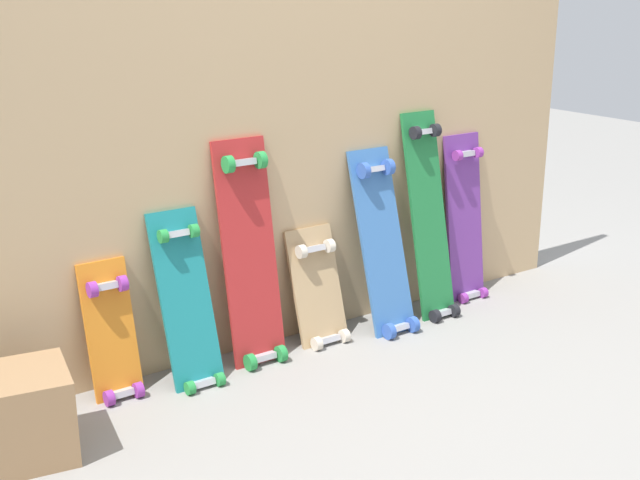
{
  "coord_description": "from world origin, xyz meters",
  "views": [
    {
      "loc": [
        -1.84,
        -2.74,
        1.46
      ],
      "look_at": [
        0.0,
        -0.07,
        0.45
      ],
      "focal_mm": 46.99,
      "sensor_mm": 36.0,
      "label": 1
    }
  ],
  "objects_px": {
    "skateboard_teal": "(188,309)",
    "skateboard_blue": "(384,249)",
    "skateboard_orange": "(113,339)",
    "wooden_crate": "(24,415)",
    "skateboard_red": "(251,261)",
    "skateboard_green": "(430,224)",
    "skateboard_purple": "(465,225)",
    "skateboard_natural": "(319,294)"
  },
  "relations": [
    {
      "from": "skateboard_red",
      "to": "skateboard_blue",
      "type": "height_order",
      "value": "skateboard_red"
    },
    {
      "from": "skateboard_teal",
      "to": "skateboard_natural",
      "type": "xyz_separation_m",
      "value": [
        0.61,
        0.02,
        -0.08
      ]
    },
    {
      "from": "skateboard_blue",
      "to": "skateboard_purple",
      "type": "bearing_deg",
      "value": 7.31
    },
    {
      "from": "skateboard_teal",
      "to": "skateboard_natural",
      "type": "bearing_deg",
      "value": 2.24
    },
    {
      "from": "skateboard_teal",
      "to": "wooden_crate",
      "type": "distance_m",
      "value": 0.72
    },
    {
      "from": "skateboard_teal",
      "to": "skateboard_blue",
      "type": "bearing_deg",
      "value": -1.03
    },
    {
      "from": "skateboard_red",
      "to": "wooden_crate",
      "type": "distance_m",
      "value": 1.03
    },
    {
      "from": "skateboard_red",
      "to": "skateboard_blue",
      "type": "distance_m",
      "value": 0.63
    },
    {
      "from": "skateboard_orange",
      "to": "skateboard_natural",
      "type": "bearing_deg",
      "value": -1.33
    },
    {
      "from": "skateboard_purple",
      "to": "skateboard_orange",
      "type": "bearing_deg",
      "value": -179.7
    },
    {
      "from": "skateboard_blue",
      "to": "skateboard_natural",
      "type": "bearing_deg",
      "value": 172.61
    },
    {
      "from": "skateboard_red",
      "to": "skateboard_green",
      "type": "height_order",
      "value": "skateboard_green"
    },
    {
      "from": "skateboard_natural",
      "to": "skateboard_blue",
      "type": "distance_m",
      "value": 0.35
    },
    {
      "from": "skateboard_natural",
      "to": "skateboard_green",
      "type": "distance_m",
      "value": 0.62
    },
    {
      "from": "skateboard_red",
      "to": "wooden_crate",
      "type": "xyz_separation_m",
      "value": [
        -0.97,
        -0.22,
        -0.26
      ]
    },
    {
      "from": "wooden_crate",
      "to": "skateboard_teal",
      "type": "bearing_deg",
      "value": 16.12
    },
    {
      "from": "skateboard_orange",
      "to": "skateboard_blue",
      "type": "xyz_separation_m",
      "value": [
        1.2,
        -0.06,
        0.14
      ]
    },
    {
      "from": "skateboard_green",
      "to": "skateboard_purple",
      "type": "relative_size",
      "value": 1.15
    },
    {
      "from": "skateboard_red",
      "to": "skateboard_natural",
      "type": "height_order",
      "value": "skateboard_red"
    },
    {
      "from": "skateboard_purple",
      "to": "wooden_crate",
      "type": "relative_size",
      "value": 2.93
    },
    {
      "from": "skateboard_teal",
      "to": "skateboard_red",
      "type": "bearing_deg",
      "value": 5.54
    },
    {
      "from": "skateboard_teal",
      "to": "skateboard_blue",
      "type": "height_order",
      "value": "skateboard_blue"
    },
    {
      "from": "skateboard_red",
      "to": "skateboard_natural",
      "type": "relative_size",
      "value": 1.73
    },
    {
      "from": "skateboard_natural",
      "to": "skateboard_green",
      "type": "xyz_separation_m",
      "value": [
        0.59,
        -0.02,
        0.22
      ]
    },
    {
      "from": "skateboard_red",
      "to": "skateboard_green",
      "type": "xyz_separation_m",
      "value": [
        0.9,
        -0.03,
        0.01
      ]
    },
    {
      "from": "skateboard_orange",
      "to": "skateboard_green",
      "type": "distance_m",
      "value": 1.49
    },
    {
      "from": "skateboard_orange",
      "to": "skateboard_blue",
      "type": "distance_m",
      "value": 1.21
    },
    {
      "from": "skateboard_orange",
      "to": "wooden_crate",
      "type": "xyz_separation_m",
      "value": [
        -0.39,
        -0.24,
        -0.07
      ]
    },
    {
      "from": "skateboard_orange",
      "to": "skateboard_natural",
      "type": "relative_size",
      "value": 1.04
    },
    {
      "from": "skateboard_teal",
      "to": "skateboard_blue",
      "type": "relative_size",
      "value": 0.86
    },
    {
      "from": "skateboard_red",
      "to": "skateboard_teal",
      "type": "bearing_deg",
      "value": -174.46
    },
    {
      "from": "skateboard_orange",
      "to": "skateboard_teal",
      "type": "distance_m",
      "value": 0.29
    },
    {
      "from": "skateboard_red",
      "to": "skateboard_blue",
      "type": "xyz_separation_m",
      "value": [
        0.63,
        -0.04,
        -0.06
      ]
    },
    {
      "from": "skateboard_red",
      "to": "skateboard_natural",
      "type": "bearing_deg",
      "value": -0.8
    },
    {
      "from": "skateboard_orange",
      "to": "skateboard_blue",
      "type": "bearing_deg",
      "value": -2.91
    },
    {
      "from": "skateboard_green",
      "to": "skateboard_red",
      "type": "bearing_deg",
      "value": 178.23
    },
    {
      "from": "skateboard_red",
      "to": "skateboard_green",
      "type": "relative_size",
      "value": 0.97
    },
    {
      "from": "skateboard_natural",
      "to": "skateboard_purple",
      "type": "distance_m",
      "value": 0.87
    },
    {
      "from": "skateboard_natural",
      "to": "wooden_crate",
      "type": "distance_m",
      "value": 1.3
    },
    {
      "from": "skateboard_teal",
      "to": "wooden_crate",
      "type": "bearing_deg",
      "value": -163.88
    },
    {
      "from": "skateboard_purple",
      "to": "skateboard_teal",
      "type": "bearing_deg",
      "value": -177.91
    },
    {
      "from": "skateboard_orange",
      "to": "skateboard_teal",
      "type": "bearing_deg",
      "value": -8.98
    }
  ]
}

